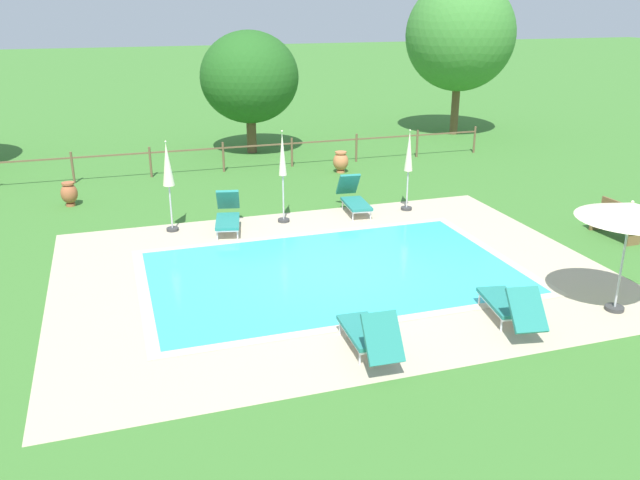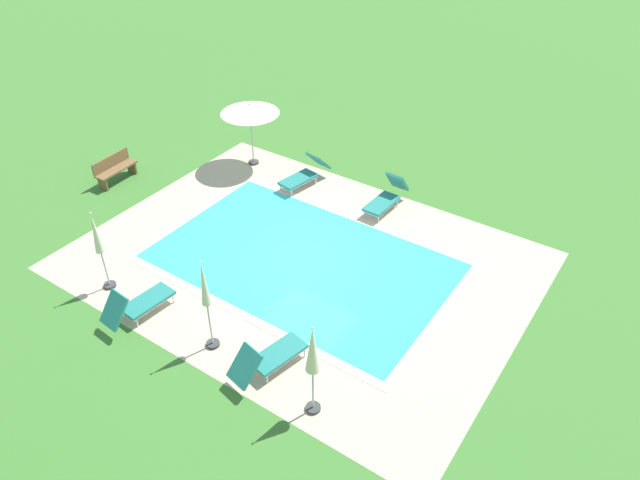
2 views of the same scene
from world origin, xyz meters
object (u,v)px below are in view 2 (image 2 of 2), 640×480
Objects in this scene: patio_umbrella_closed_row_mid_west at (313,355)px; wooden_bench_lawn_side at (115,168)px; patio_umbrella_open_foreground at (250,109)px; sun_lounger_south_mid at (386,197)px; sun_lounger_north_end at (304,174)px; patio_umbrella_closed_row_west at (98,240)px; sun_lounger_north_near_steps at (138,304)px; sun_lounger_north_mid at (269,358)px; patio_umbrella_closed_row_centre at (205,293)px.

wooden_bench_lawn_side is at bearing -20.27° from patio_umbrella_closed_row_mid_west.
patio_umbrella_open_foreground is at bearing -131.18° from wooden_bench_lawn_side.
sun_lounger_south_mid is 0.77× the size of patio_umbrella_closed_row_mid_west.
wooden_bench_lawn_side is (10.77, -3.98, -1.17)m from patio_umbrella_closed_row_mid_west.
sun_lounger_north_end is 1.08× the size of sun_lounger_south_mid.
patio_umbrella_closed_row_west is 1.54× the size of wooden_bench_lawn_side.
sun_lounger_north_near_steps is at bearing 92.38° from sun_lounger_north_end.
patio_umbrella_open_foreground is at bearing 1.10° from sun_lounger_south_mid.
patio_umbrella_closed_row_west is (1.52, -0.31, 1.12)m from sun_lounger_north_near_steps.
sun_lounger_south_mid is 1.22× the size of wooden_bench_lawn_side.
wooden_bench_lawn_side is at bearing -35.76° from sun_lounger_north_near_steps.
patio_umbrella_closed_row_west is 0.98× the size of patio_umbrella_closed_row_mid_west.
wooden_bench_lawn_side is (5.64, -4.06, 0.07)m from sun_lounger_north_near_steps.
wooden_bench_lawn_side is at bearing -42.31° from patio_umbrella_closed_row_west.
patio_umbrella_closed_row_mid_west is (-5.13, -0.09, 1.24)m from sun_lounger_north_near_steps.
patio_umbrella_closed_row_mid_west is at bearing -179.02° from sun_lounger_north_near_steps.
sun_lounger_north_mid is at bearing 158.74° from wooden_bench_lawn_side.
patio_umbrella_closed_row_west is 3.66m from patio_umbrella_closed_row_centre.
patio_umbrella_closed_row_west is at bearing 98.55° from patio_umbrella_open_foreground.
patio_umbrella_closed_row_mid_west is at bearing 176.57° from patio_umbrella_closed_row_centre.
sun_lounger_north_end is at bearing -70.97° from patio_umbrella_closed_row_centre.
sun_lounger_south_mid is at bearing -175.01° from sun_lounger_north_end.
sun_lounger_south_mid is 9.00m from wooden_bench_lawn_side.
sun_lounger_north_mid is 0.99× the size of sun_lounger_north_end.
sun_lounger_north_mid is 10.03m from wooden_bench_lawn_side.
patio_umbrella_closed_row_centre reaches higher than patio_umbrella_closed_row_mid_west.
sun_lounger_north_near_steps is at bearing 7.07° from patio_umbrella_closed_row_centre.
patio_umbrella_open_foreground reaches higher than sun_lounger_north_mid.
sun_lounger_north_near_steps is 1.02× the size of sun_lounger_south_mid.
sun_lounger_north_near_steps is 0.95× the size of sun_lounger_north_end.
patio_umbrella_open_foreground is 0.93× the size of patio_umbrella_closed_row_mid_west.
patio_umbrella_closed_row_centre is (2.98, -0.18, -0.03)m from patio_umbrella_closed_row_mid_west.
sun_lounger_north_end is 0.85× the size of patio_umbrella_closed_row_west.
patio_umbrella_closed_row_centre is at bearing -3.43° from patio_umbrella_closed_row_mid_west.
sun_lounger_south_mid is at bearing -93.64° from patio_umbrella_closed_row_centre.
patio_umbrella_closed_row_west is 5.68m from wooden_bench_lawn_side.
sun_lounger_north_near_steps reaches higher than wooden_bench_lawn_side.
patio_umbrella_closed_row_centre is (0.47, 7.37, 1.21)m from sun_lounger_south_mid.
sun_lounger_south_mid is 0.79× the size of patio_umbrella_closed_row_west.
sun_lounger_south_mid is 7.49m from patio_umbrella_closed_row_centre.
sun_lounger_north_near_steps is 2.48m from patio_umbrella_closed_row_centre.
patio_umbrella_closed_row_west is at bearing 60.60° from sun_lounger_south_mid.
patio_umbrella_closed_row_west is at bearing 137.69° from wooden_bench_lawn_side.
patio_umbrella_open_foreground reaches higher than sun_lounger_north_end.
patio_umbrella_open_foreground is 0.96× the size of patio_umbrella_closed_row_west.
sun_lounger_north_near_steps is 7.39m from sun_lounger_north_end.
patio_umbrella_closed_row_mid_west reaches higher than patio_umbrella_open_foreground.
sun_lounger_north_end is 0.79× the size of patio_umbrella_closed_row_centre.
patio_umbrella_closed_row_west reaches higher than sun_lounger_north_mid.
patio_umbrella_closed_row_centre is at bearing 109.03° from sun_lounger_north_end.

